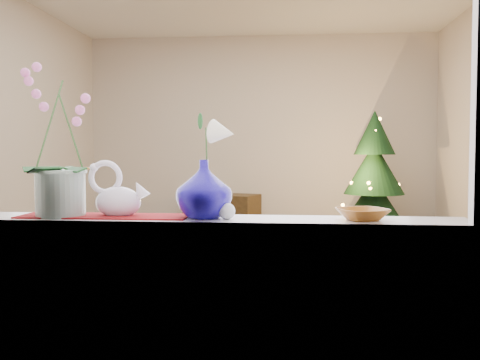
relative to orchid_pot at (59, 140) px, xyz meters
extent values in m
plane|color=#362316|center=(0.56, 2.38, -1.24)|extent=(5.00, 5.00, 0.00)
cube|color=beige|center=(0.56, 4.88, 0.11)|extent=(4.50, 0.10, 2.70)
cube|color=beige|center=(0.56, -0.12, 0.11)|extent=(4.50, 0.10, 2.70)
cube|color=white|center=(0.56, -0.08, -0.80)|extent=(2.20, 0.08, 0.88)
cube|color=white|center=(0.56, 0.01, -0.34)|extent=(2.20, 0.26, 0.04)
cube|color=maroon|center=(0.18, 0.01, -0.32)|extent=(0.70, 0.20, 0.01)
imported|color=#0F0670|center=(0.60, 0.00, -0.18)|extent=(0.34, 0.34, 0.27)
sphere|color=silver|center=(0.70, -0.04, -0.28)|extent=(0.07, 0.07, 0.07)
imported|color=brown|center=(1.23, -0.01, -0.30)|extent=(0.21, 0.21, 0.04)
cube|color=black|center=(0.11, 4.44, -0.91)|extent=(0.98, 0.71, 0.66)
camera|label=1|loc=(0.94, -2.12, -0.05)|focal=40.00mm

